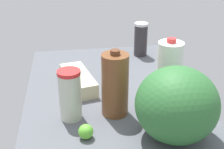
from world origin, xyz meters
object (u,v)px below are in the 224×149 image
Objects in this scene: egg_carton at (78,80)px; watermelon at (177,105)px; tumbler_cup at (70,95)px; shaker_bottle at (141,39)px; lime_near_front at (86,132)px; chocolate_milk_jug at (115,85)px; milk_jug at (169,71)px.

watermelon is at bearing -157.14° from egg_carton.
shaker_bottle is (61.29, -42.00, -0.47)cm from tumbler_cup.
shaker_bottle is 3.58× the size of lime_near_front.
shaker_bottle is at bearing -22.21° from chocolate_milk_jug.
tumbler_cup is 39.94cm from watermelon.
chocolate_milk_jug is at bearing 109.86° from milk_jug.
egg_carton is 1.42× the size of tumbler_cup.
milk_jug is 1.42× the size of shaker_bottle.
watermelon is 79.55cm from shaker_bottle.
milk_jug is (-16.48, -37.79, 9.58)cm from egg_carton.
shaker_bottle is at bearing -4.65° from watermelon.
watermelon reaches higher than shaker_bottle.
tumbler_cup is 3.76× the size of lime_near_front.
chocolate_milk_jug is (-8.84, 24.46, -0.17)cm from milk_jug.
shaker_bottle is (79.21, -6.45, -3.55)cm from watermelon.
milk_jug is 45.31cm from lime_near_front.
watermelon is 5.32× the size of lime_near_front.
chocolate_milk_jug is 5.01× the size of lime_near_front.
chocolate_milk_jug is (-25.32, -13.33, 9.41)cm from egg_carton.
lime_near_front is (-23.85, 37.17, -10.16)cm from milk_jug.
milk_jug is 51.56cm from shaker_bottle.
egg_carton is 42.33cm from milk_jug.
chocolate_milk_jug is 1.40× the size of shaker_bottle.
watermelon is (-27.75, 6.28, 0.35)cm from milk_jug.
shaker_bottle is 84.35cm from lime_near_front.
egg_carton is 1.05× the size of milk_jug.
chocolate_milk_jug is (18.91, 18.17, -0.52)cm from watermelon.
lime_near_front is at bearing 153.63° from shaker_bottle.
tumbler_cup is (-26.31, 4.05, 6.86)cm from egg_carton.
egg_carton is at bearing 27.77° from chocolate_milk_jug.
milk_jug reaches higher than tumbler_cup.
lime_near_front is at bearing -161.58° from tumbler_cup.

